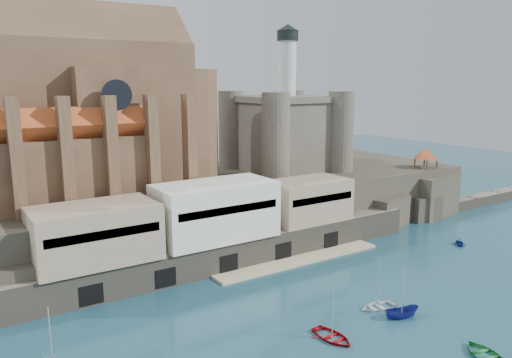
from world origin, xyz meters
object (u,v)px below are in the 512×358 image
at_px(pavilion, 426,155).
at_px(boat_2, 401,318).
at_px(boat_0, 332,339).
at_px(castle_keep, 285,129).
at_px(church, 81,118).

height_order(pavilion, boat_2, pavilion).
xyz_separation_m(pavilion, boat_0, (-52.14, -29.22, -12.73)).
relative_size(castle_keep, boat_2, 6.66).
height_order(castle_keep, boat_0, castle_keep).
relative_size(pavilion, boat_0, 1.21).
bearing_deg(boat_2, castle_keep, -2.15).
relative_size(church, castle_keep, 1.60).
distance_m(castle_keep, pavilion, 30.50).
distance_m(church, boat_0, 52.13).
relative_size(boat_0, boat_2, 1.20).
distance_m(pavilion, boat_0, 61.11).
xyz_separation_m(castle_keep, boat_0, (-26.22, -44.30, -18.31)).
height_order(pavilion, boat_0, pavilion).
height_order(boat_0, boat_2, boat_0).
bearing_deg(church, boat_2, -62.01).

